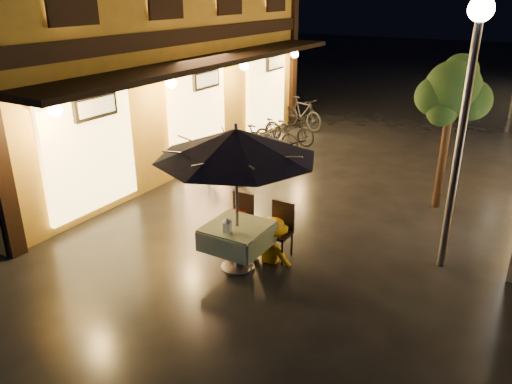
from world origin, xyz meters
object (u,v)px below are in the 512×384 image
Objects in this scene: person_orange at (235,210)px; person_yellow at (273,219)px; cafe_table at (237,236)px; patio_umbrella at (236,144)px; streetlamp_near at (468,91)px; table_lantern at (227,224)px; bicycle_0 at (220,162)px.

person_yellow is at bearing 165.66° from person_orange.
cafe_table is 0.66× the size of person_yellow.
patio_umbrella is at bearing 116.57° from cafe_table.
person_orange is (-0.37, 0.53, 0.17)m from cafe_table.
streetlamp_near is 16.92× the size of table_lantern.
patio_umbrella is (-0.00, 0.00, 1.56)m from cafe_table.
bicycle_0 is at bearing -41.93° from person_yellow.
table_lantern is 0.17× the size of person_orange.
cafe_table is 1.56m from patio_umbrella.
patio_umbrella is (-2.90, -1.79, -0.77)m from streetlamp_near.
table_lantern is 0.91m from person_orange.
person_orange is (-0.37, 0.81, -0.16)m from table_lantern.
bicycle_0 is at bearing 128.06° from patio_umbrella.
patio_umbrella reaches higher than cafe_table.
person_orange is (-3.27, -1.26, -2.16)m from streetlamp_near.
table_lantern reaches higher than cafe_table.
patio_umbrella is 4.42m from bicycle_0.
cafe_table is 0.67m from person_orange.
bicycle_0 reaches higher than cafe_table.
streetlamp_near reaches higher than patio_umbrella.
cafe_table is 0.67m from person_yellow.
patio_umbrella is 1.54m from person_orange.
patio_umbrella is 1.37× the size of bicycle_0.
person_orange reaches higher than table_lantern.
person_yellow is at bearing 56.97° from patio_umbrella.
streetlamp_near is at bearing 31.65° from cafe_table.
person_orange is 0.73m from person_yellow.
streetlamp_near is 4.12m from person_orange.
cafe_table is 0.44m from table_lantern.
patio_umbrella is at bearing -139.04° from bicycle_0.
streetlamp_near is 4.08m from table_lantern.
bicycle_0 is at bearing 165.14° from streetlamp_near.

